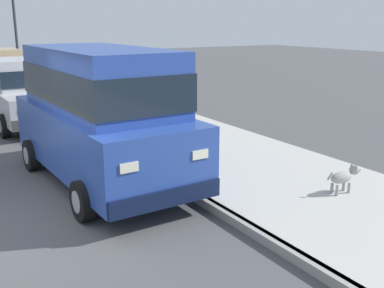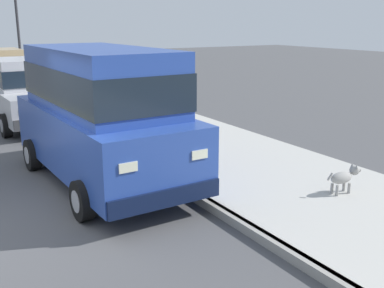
{
  "view_description": "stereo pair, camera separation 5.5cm",
  "coord_description": "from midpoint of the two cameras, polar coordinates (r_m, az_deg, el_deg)",
  "views": [
    {
      "loc": [
        -0.69,
        -6.87,
        2.98
      ],
      "look_at": [
        3.43,
        -0.03,
        0.85
      ],
      "focal_mm": 43.29,
      "sensor_mm": 36.0,
      "label": 1
    },
    {
      "loc": [
        -0.65,
        -6.9,
        2.98
      ],
      "look_at": [
        3.43,
        -0.03,
        0.85
      ],
      "focal_mm": 43.29,
      "sensor_mm": 36.0,
      "label": 2
    }
  ],
  "objects": [
    {
      "name": "car_tan_sedan",
      "position": [
        19.93,
        -22.44,
        8.06
      ],
      "size": [
        2.05,
        4.6,
        1.92
      ],
      "color": "tan",
      "rests_on": "ground"
    },
    {
      "name": "curb",
      "position": [
        8.41,
        -1.29,
        -5.3
      ],
      "size": [
        0.16,
        64.0,
        0.14
      ],
      "primitive_type": "cube",
      "color": "gray",
      "rests_on": "ground"
    },
    {
      "name": "car_silver_sedan",
      "position": [
        14.55,
        -19.68,
        6.17
      ],
      "size": [
        2.13,
        4.65,
        1.92
      ],
      "color": "#BCBCC1",
      "rests_on": "ground"
    },
    {
      "name": "fire_hydrant",
      "position": [
        9.45,
        -2.33,
        -0.45
      ],
      "size": [
        0.34,
        0.24,
        0.72
      ],
      "color": "red",
      "rests_on": "sidewalk"
    },
    {
      "name": "car_blue_van",
      "position": [
        8.69,
        -11.0,
        4.15
      ],
      "size": [
        2.25,
        4.96,
        2.52
      ],
      "color": "#28479E",
      "rests_on": "ground"
    },
    {
      "name": "sidewalk",
      "position": [
        9.38,
        8.35,
        -3.31
      ],
      "size": [
        3.6,
        64.0,
        0.14
      ],
      "primitive_type": "cube",
      "color": "#B7B5AD",
      "rests_on": "ground"
    },
    {
      "name": "street_lamp",
      "position": [
        22.72,
        -20.64,
        13.82
      ],
      "size": [
        0.36,
        0.36,
        4.42
      ],
      "color": "#2D2D33",
      "rests_on": "sidewalk"
    },
    {
      "name": "dog_grey",
      "position": [
        8.26,
        18.44,
        -3.84
      ],
      "size": [
        0.76,
        0.23,
        0.49
      ],
      "color": "#999691",
      "rests_on": "sidewalk"
    }
  ]
}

